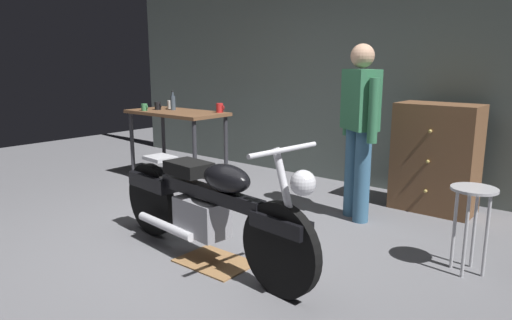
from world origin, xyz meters
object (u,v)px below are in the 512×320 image
(motorcycle, at_px, (207,205))
(wooden_dresser, at_px, (436,158))
(bottle, at_px, (173,102))
(mug_red_diner, at_px, (220,108))
(mug_white_ceramic, at_px, (170,105))
(mug_green_speckled, at_px, (144,107))
(mug_black_matte, at_px, (158,106))
(person_standing, at_px, (359,125))
(shop_stool, at_px, (473,207))

(motorcycle, relative_size, wooden_dresser, 1.99)
(bottle, bearing_deg, motorcycle, -35.68)
(mug_red_diner, height_order, mug_white_ceramic, mug_red_diner)
(mug_red_diner, xyz_separation_m, bottle, (-0.66, -0.17, 0.04))
(mug_green_speckled, distance_m, mug_white_ceramic, 0.38)
(mug_black_matte, relative_size, mug_white_ceramic, 1.04)
(mug_white_ceramic, bearing_deg, motorcycle, -35.31)
(motorcycle, bearing_deg, mug_red_diner, 137.36)
(person_standing, height_order, mug_green_speckled, person_standing)
(motorcycle, distance_m, shop_stool, 1.93)
(shop_stool, height_order, mug_black_matte, mug_black_matte)
(shop_stool, bearing_deg, mug_green_speckled, 177.19)
(mug_red_diner, distance_m, mug_black_matte, 0.88)
(wooden_dresser, relative_size, mug_white_ceramic, 10.12)
(wooden_dresser, bearing_deg, person_standing, -123.49)
(mug_green_speckled, bearing_deg, motorcycle, -28.08)
(motorcycle, height_order, bottle, bottle)
(mug_white_ceramic, distance_m, bottle, 0.19)
(wooden_dresser, distance_m, mug_white_ceramic, 3.32)
(mug_red_diner, distance_m, bottle, 0.68)
(mug_green_speckled, bearing_deg, shop_stool, -2.81)
(mug_white_ceramic, bearing_deg, person_standing, -0.20)
(mug_green_speckled, bearing_deg, mug_red_diner, 27.45)
(motorcycle, bearing_deg, mug_white_ceramic, 151.01)
(shop_stool, bearing_deg, mug_white_ceramic, 171.71)
(shop_stool, bearing_deg, motorcycle, -146.46)
(mug_green_speckled, relative_size, bottle, 0.45)
(mug_red_diner, relative_size, mug_green_speckled, 1.12)
(person_standing, relative_size, bottle, 6.93)
(wooden_dresser, distance_m, mug_red_diner, 2.51)
(motorcycle, xyz_separation_m, mug_red_diner, (-1.49, 1.71, 0.51))
(mug_black_matte, bearing_deg, shop_stool, -5.48)
(person_standing, height_order, mug_white_ceramic, person_standing)
(person_standing, relative_size, mug_white_ceramic, 15.37)
(shop_stool, relative_size, mug_green_speckled, 5.95)
(shop_stool, distance_m, mug_white_ceramic, 3.99)
(mug_green_speckled, height_order, bottle, bottle)
(shop_stool, distance_m, mug_green_speckled, 4.00)
(mug_black_matte, bearing_deg, mug_red_diner, 17.85)
(motorcycle, relative_size, mug_red_diner, 18.15)
(mug_red_diner, distance_m, mug_white_ceramic, 0.82)
(person_standing, bearing_deg, bottle, 36.29)
(mug_white_ceramic, xyz_separation_m, bottle, (0.16, -0.09, 0.04))
(mug_red_diner, relative_size, mug_black_matte, 1.06)
(motorcycle, height_order, mug_green_speckled, motorcycle)
(mug_black_matte, distance_m, bottle, 0.21)
(motorcycle, xyz_separation_m, wooden_dresser, (0.90, 2.37, 0.10))
(wooden_dresser, bearing_deg, shop_stool, -61.56)
(person_standing, height_order, shop_stool, person_standing)
(shop_stool, height_order, wooden_dresser, wooden_dresser)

